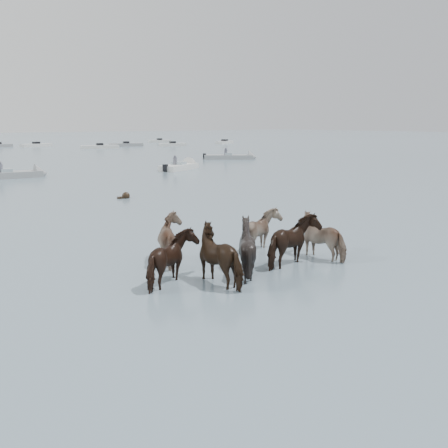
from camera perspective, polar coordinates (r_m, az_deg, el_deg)
ground at (r=13.35m, az=-5.23°, el=-5.95°), size 400.00×400.00×0.00m
pony_herd at (r=13.72m, az=2.35°, el=-2.67°), size 7.14×4.17×1.65m
swimming_pony at (r=26.98m, az=-11.79°, el=3.28°), size 0.72×0.44×0.44m
motorboat_c at (r=39.72m, az=-23.57°, el=5.48°), size 5.72×2.13×1.92m
motorboat_d at (r=43.25m, az=-4.92°, el=6.90°), size 5.03×3.56×1.92m
motorboat_e at (r=55.07m, az=1.39°, el=8.05°), size 5.79×4.82×1.92m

